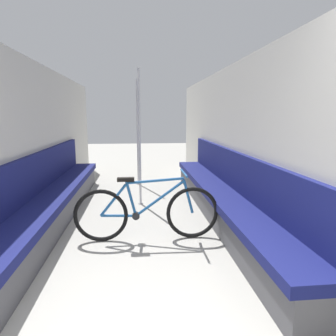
# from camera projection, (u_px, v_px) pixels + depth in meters

# --- Properties ---
(wall_left) EXTENTS (0.10, 9.39, 2.27)m
(wall_left) POSITION_uv_depth(u_px,v_px,m) (25.00, 143.00, 3.97)
(wall_left) COLOR beige
(wall_left) RESTS_ON ground
(wall_right) EXTENTS (0.10, 9.39, 2.27)m
(wall_right) POSITION_uv_depth(u_px,v_px,m) (243.00, 141.00, 4.26)
(wall_right) COLOR beige
(wall_right) RESTS_ON ground
(bench_seat_row_left) EXTENTS (0.50, 5.08, 0.98)m
(bench_seat_row_left) POSITION_uv_depth(u_px,v_px,m) (51.00, 202.00, 4.17)
(bench_seat_row_left) COLOR #4C4C51
(bench_seat_row_left) RESTS_ON ground
(bench_seat_row_right) EXTENTS (0.50, 5.08, 0.98)m
(bench_seat_row_right) POSITION_uv_depth(u_px,v_px,m) (222.00, 197.00, 4.42)
(bench_seat_row_right) COLOR #4C4C51
(bench_seat_row_right) RESTS_ON ground
(bicycle) EXTENTS (1.75, 0.46, 0.83)m
(bicycle) POSITION_uv_depth(u_px,v_px,m) (147.00, 212.00, 3.61)
(bicycle) COLOR black
(bicycle) RESTS_ON ground
(grab_pole_near) EXTENTS (0.08, 0.08, 2.25)m
(grab_pole_near) POSITION_uv_depth(u_px,v_px,m) (140.00, 140.00, 4.94)
(grab_pole_near) COLOR gray
(grab_pole_near) RESTS_ON ground
(grab_pole_far) EXTENTS (0.08, 0.08, 2.25)m
(grab_pole_far) POSITION_uv_depth(u_px,v_px,m) (138.00, 134.00, 6.40)
(grab_pole_far) COLOR gray
(grab_pole_far) RESTS_ON ground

